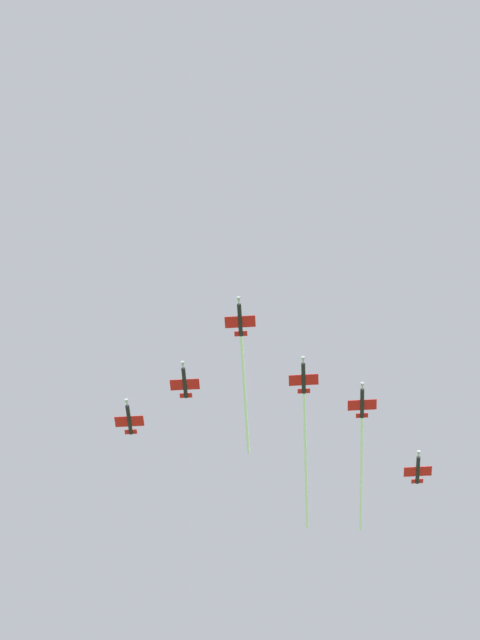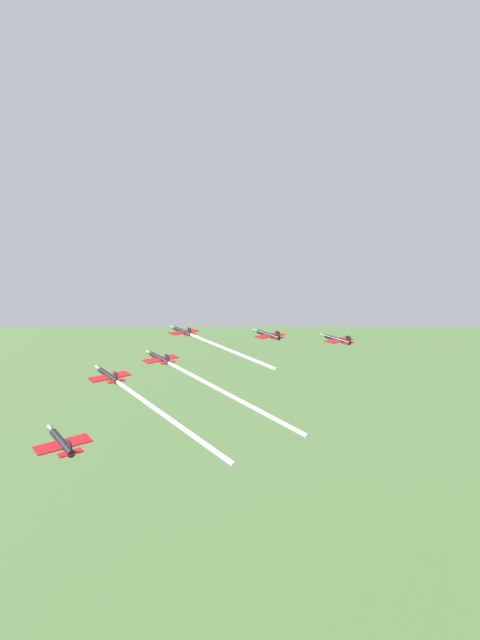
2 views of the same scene
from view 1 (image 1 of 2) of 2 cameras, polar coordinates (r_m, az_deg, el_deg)
name	(u,v)px [view 1 (image 1 of 2)]	position (r m, az deg, el deg)	size (l,w,h in m)	color
jet_lead	(243,361)	(216.65, 0.21, -3.25)	(22.75, 49.43, 2.62)	black
jet_port_inner	(305,429)	(228.96, 5.10, -8.50)	(26.78, 59.05, 2.62)	black
jet_starboard_inner	(185,382)	(221.17, -4.36, -4.87)	(9.60, 12.41, 2.62)	black
jet_port_outer	(362,444)	(236.44, 9.50, -9.54)	(24.02, 52.44, 2.62)	black
jet_starboard_outer	(129,419)	(227.57, -8.68, -7.67)	(9.60, 12.41, 2.62)	black
jet_center_rear	(418,469)	(244.41, 13.75, -11.28)	(9.60, 12.41, 2.62)	black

